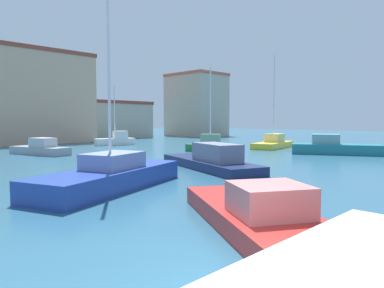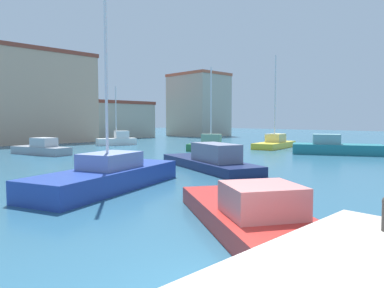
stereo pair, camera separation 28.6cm
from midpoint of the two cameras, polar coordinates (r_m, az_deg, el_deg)
name	(u,v)px [view 2 (the right image)]	position (r m, az deg, el deg)	size (l,w,h in m)	color
water	(164,154)	(30.85, -4.17, -1.63)	(160.00, 160.00, 0.00)	#285670
sailboat_yellow_behind_lamppost	(275,143)	(38.51, 13.33, 0.17)	(7.15, 3.61, 9.67)	gold
sailboat_green_far_right	(211,145)	(33.32, 3.31, -0.11)	(3.31, 4.53, 7.82)	#28703D
motorboat_grey_center_channel	(42,149)	(32.98, -22.77, -0.68)	(3.26, 6.08, 1.45)	gray
motorboat_teal_distant_north	(335,148)	(33.11, 22.21, -0.54)	(5.65, 7.60, 1.72)	#1E707A
sailboat_blue_near_pier	(108,175)	(15.81, -12.80, -4.89)	(8.26, 5.10, 9.94)	#233D93
sailboat_white_outer_mooring	(118,140)	(42.62, -11.68, 0.68)	(4.73, 2.72, 6.89)	white
motorboat_red_far_left	(252,214)	(9.97, 10.50, -10.97)	(5.55, 7.08, 1.34)	#B22823
motorboat_navy_mid_harbor	(210,160)	(21.51, 3.33, -2.60)	(5.05, 9.11, 1.58)	#19234C
warehouse_block	(34,97)	(51.11, -23.92, 6.85)	(14.07, 9.14, 11.77)	tan
waterfront_apartments	(107,120)	(60.60, -13.38, 3.83)	(13.19, 9.56, 6.00)	#B2A893
harbor_office	(198,105)	(66.45, 1.16, 6.29)	(7.88, 9.78, 11.45)	#B2A893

